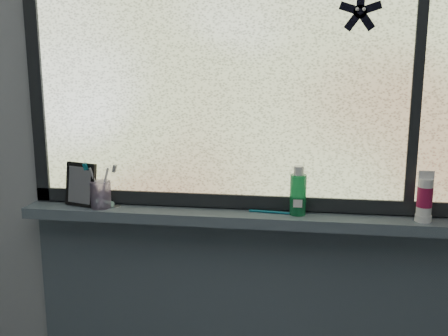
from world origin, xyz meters
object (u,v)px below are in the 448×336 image
vanity_mirror (81,184)px  mouthwash_bottle (298,191)px  toothbrush_cup (101,195)px  cream_tube (425,195)px

vanity_mirror → mouthwash_bottle: (0.82, 0.00, 0.01)m
vanity_mirror → toothbrush_cup: (0.08, -0.01, -0.03)m
toothbrush_cup → cream_tube: (1.16, 0.00, 0.04)m
toothbrush_cup → cream_tube: cream_tube is taller
mouthwash_bottle → cream_tube: mouthwash_bottle is taller
cream_tube → mouthwash_bottle: bearing=177.6°
vanity_mirror → cream_tube: size_ratio=1.31×
toothbrush_cup → cream_tube: 1.16m
vanity_mirror → cream_tube: bearing=16.2°
vanity_mirror → toothbrush_cup: 0.09m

